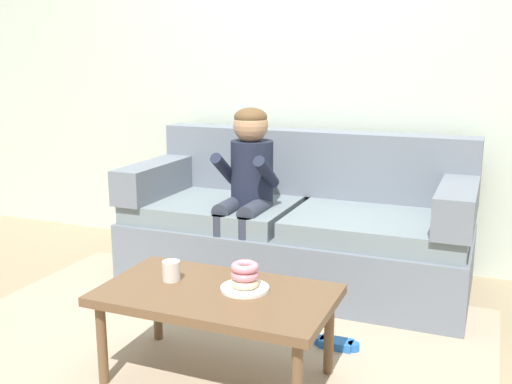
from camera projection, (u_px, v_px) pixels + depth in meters
name	position (u px, v px, depth m)	size (l,w,h in m)	color
ground	(220.00, 331.00, 3.09)	(10.00, 10.00, 0.00)	#9E896B
wall_back	(305.00, 56.00, 4.04)	(8.00, 0.10, 2.80)	beige
area_rug	(197.00, 351.00, 2.86)	(2.71, 2.09, 0.01)	tan
couch	(297.00, 229.00, 3.73)	(2.10, 0.90, 0.93)	slate
coffee_table	(217.00, 300.00, 2.54)	(1.00, 0.57, 0.42)	brown
person_child	(247.00, 180.00, 3.56)	(0.34, 0.58, 1.10)	#1E2338
plate	(245.00, 288.00, 2.53)	(0.21, 0.21, 0.01)	white
donut	(245.00, 283.00, 2.53)	(0.12, 0.12, 0.04)	beige
donut_second	(245.00, 275.00, 2.52)	(0.12, 0.12, 0.04)	pink
donut_third	(245.00, 267.00, 2.51)	(0.12, 0.12, 0.04)	pink
mug	(171.00, 271.00, 2.63)	(0.08, 0.08, 0.09)	silver
toy_controller	(336.00, 345.00, 2.88)	(0.23, 0.09, 0.05)	blue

